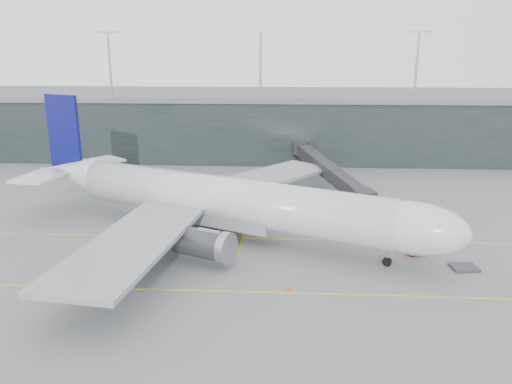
{
  "coord_description": "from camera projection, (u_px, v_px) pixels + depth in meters",
  "views": [
    {
      "loc": [
        10.75,
        -68.94,
        25.28
      ],
      "look_at": [
        6.98,
        -4.0,
        6.74
      ],
      "focal_mm": 35.0,
      "sensor_mm": 36.0,
      "label": 1
    }
  ],
  "objects": [
    {
      "name": "ground",
      "position": [
        211.0,
        228.0,
        73.72
      ],
      "size": [
        320.0,
        320.0,
        0.0
      ],
      "primitive_type": "plane",
      "color": "slate",
      "rests_on": "ground"
    },
    {
      "name": "taxiline_a",
      "position": [
        206.0,
        237.0,
        69.87
      ],
      "size": [
        160.0,
        0.25,
        0.02
      ],
      "primitive_type": "cube",
      "color": "gold",
      "rests_on": "ground"
    },
    {
      "name": "taxiline_b",
      "position": [
        184.0,
        290.0,
        54.51
      ],
      "size": [
        160.0,
        0.25,
        0.02
      ],
      "primitive_type": "cube",
      "color": "gold",
      "rests_on": "ground"
    },
    {
      "name": "taxiline_lead_main",
      "position": [
        253.0,
        191.0,
        92.64
      ],
      "size": [
        0.25,
        60.0,
        0.02
      ],
      "primitive_type": "cube",
      "color": "gold",
      "rests_on": "ground"
    },
    {
      "name": "terminal",
      "position": [
        243.0,
        122.0,
        127.31
      ],
      "size": [
        240.0,
        36.0,
        29.0
      ],
      "color": "black",
      "rests_on": "ground"
    },
    {
      "name": "main_aircraft",
      "position": [
        225.0,
        200.0,
        69.17
      ],
      "size": [
        63.11,
        58.17,
        18.56
      ],
      "rotation": [
        0.0,
        0.0,
        -0.42
      ],
      "color": "silver",
      "rests_on": "ground"
    },
    {
      "name": "jet_bridge",
      "position": [
        330.0,
        167.0,
        92.86
      ],
      "size": [
        10.7,
        42.88,
        5.84
      ],
      "rotation": [
        0.0,
        0.0,
        0.21
      ],
      "color": "#27262A",
      "rests_on": "ground"
    },
    {
      "name": "gse_cart",
      "position": [
        416.0,
        248.0,
        63.77
      ],
      "size": [
        2.7,
        2.19,
        1.59
      ],
      "rotation": [
        0.0,
        0.0,
        0.35
      ],
      "color": "#B42E0C",
      "rests_on": "ground"
    },
    {
      "name": "baggage_dolly",
      "position": [
        464.0,
        267.0,
        59.79
      ],
      "size": [
        3.32,
        2.79,
        0.3
      ],
      "primitive_type": "cube",
      "rotation": [
        0.0,
        0.0,
        0.12
      ],
      "color": "#353539",
      "rests_on": "ground"
    },
    {
      "name": "uld_a",
      "position": [
        185.0,
        201.0,
        83.4
      ],
      "size": [
        2.37,
        2.06,
        1.87
      ],
      "rotation": [
        0.0,
        0.0,
        0.23
      ],
      "color": "#38383D",
      "rests_on": "ground"
    },
    {
      "name": "uld_b",
      "position": [
        207.0,
        197.0,
        85.51
      ],
      "size": [
        2.5,
        2.21,
        1.93
      ],
      "rotation": [
        0.0,
        0.0,
        -0.28
      ],
      "color": "#38383D",
      "rests_on": "ground"
    },
    {
      "name": "uld_c",
      "position": [
        217.0,
        202.0,
        83.27
      ],
      "size": [
        2.3,
        2.05,
        1.76
      ],
      "rotation": [
        0.0,
        0.0,
        0.3
      ],
      "color": "#38383D",
      "rests_on": "ground"
    },
    {
      "name": "cone_nose",
      "position": [
        442.0,
        246.0,
        65.85
      ],
      "size": [
        0.46,
        0.46,
        0.73
      ],
      "primitive_type": "cone",
      "color": "#DF570C",
      "rests_on": "ground"
    },
    {
      "name": "cone_wing_stbd",
      "position": [
        288.0,
        287.0,
        54.46
      ],
      "size": [
        0.47,
        0.47,
        0.75
      ],
      "primitive_type": "cone",
      "color": "#FA410D",
      "rests_on": "ground"
    },
    {
      "name": "cone_wing_port",
      "position": [
        275.0,
        204.0,
        83.82
      ],
      "size": [
        0.44,
        0.44,
        0.69
      ],
      "primitive_type": "cone",
      "color": "red",
      "rests_on": "ground"
    },
    {
      "name": "cone_tail",
      "position": [
        121.0,
        256.0,
        62.59
      ],
      "size": [
        0.48,
        0.48,
        0.76
      ],
      "primitive_type": "cone",
      "color": "orange",
      "rests_on": "ground"
    }
  ]
}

